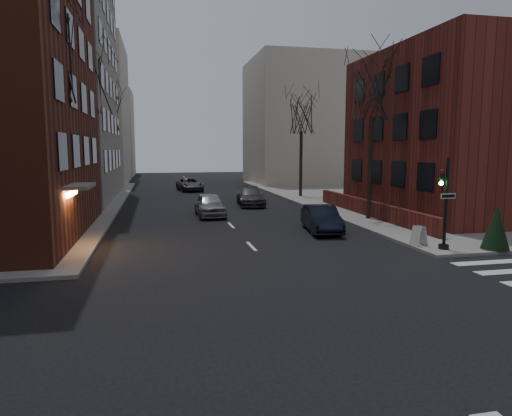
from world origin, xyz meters
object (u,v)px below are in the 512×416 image
at_px(streetlamp_near, 92,153).
at_px(car_lane_far, 190,184).
at_px(tree_left_c, 108,113).
at_px(sandwich_board, 419,236).
at_px(tree_left_a, 48,59).
at_px(tree_right_b, 302,115).
at_px(tree_left_b, 87,85).
at_px(parked_sedan, 321,219).
at_px(car_lane_silver, 210,205).
at_px(car_lane_gray, 251,197).
at_px(tree_right_a, 372,91).
at_px(evergreen_shrub, 496,227).
at_px(streetlamp_far, 118,151).
at_px(traffic_signal, 444,209).

relative_size(streetlamp_near, car_lane_far, 1.24).
bearing_deg(tree_left_c, sandwich_board, -61.76).
bearing_deg(tree_left_a, tree_right_b, 45.64).
relative_size(tree_left_b, tree_left_c, 1.11).
relative_size(tree_left_c, streetlamp_near, 1.55).
xyz_separation_m(tree_left_c, parked_sedan, (13.28, -25.17, -7.30)).
height_order(tree_left_a, car_lane_far, tree_left_a).
bearing_deg(tree_right_b, car_lane_far, 136.86).
xyz_separation_m(car_lane_silver, sandwich_board, (8.15, -12.06, -0.18)).
bearing_deg(car_lane_gray, tree_left_a, -127.14).
distance_m(tree_right_a, evergreen_shrub, 11.82).
height_order(tree_left_a, tree_right_a, tree_left_a).
xyz_separation_m(tree_left_c, tree_right_b, (17.60, -8.00, -0.44)).
relative_size(tree_right_b, car_lane_silver, 2.02).
distance_m(car_lane_silver, sandwich_board, 14.56).
distance_m(tree_left_b, streetlamp_far, 16.68).
xyz_separation_m(traffic_signal, tree_left_c, (-16.74, 31.01, 6.12)).
distance_m(tree_left_a, sandwich_board, 18.43).
relative_size(car_lane_gray, evergreen_shrub, 2.52).
bearing_deg(streetlamp_near, tree_right_a, -13.24).
bearing_deg(car_lane_gray, sandwich_board, -70.75).
distance_m(tree_left_a, car_lane_far, 29.21).
bearing_deg(evergreen_shrub, sandwich_board, 153.23).
height_order(tree_left_a, tree_left_c, tree_left_a).
xyz_separation_m(traffic_signal, sandwich_board, (-0.58, 0.93, -1.31)).
height_order(traffic_signal, streetlamp_far, streetlamp_far).
bearing_deg(streetlamp_near, car_lane_gray, 24.16).
distance_m(streetlamp_far, car_lane_far, 8.26).
relative_size(tree_left_c, car_lane_silver, 2.13).
relative_size(tree_left_a, streetlamp_near, 1.63).
distance_m(tree_left_b, car_lane_far, 18.87).
bearing_deg(car_lane_silver, tree_right_b, 45.67).
xyz_separation_m(traffic_signal, evergreen_shrub, (2.24, -0.49, -0.77)).
bearing_deg(car_lane_far, parked_sedan, -85.52).
height_order(streetlamp_far, car_lane_silver, streetlamp_far).
xyz_separation_m(traffic_signal, car_lane_gray, (-4.90, 18.05, -1.19)).
relative_size(streetlamp_far, sandwich_board, 6.97).
xyz_separation_m(tree_right_a, sandwich_board, (-1.45, -8.08, -7.43)).
bearing_deg(sandwich_board, streetlamp_far, 106.47).
relative_size(tree_left_c, parked_sedan, 2.20).
height_order(tree_left_c, car_lane_gray, tree_left_c).
height_order(tree_left_b, parked_sedan, tree_left_b).
xyz_separation_m(tree_left_a, car_lane_far, (8.00, 26.99, -7.77)).
distance_m(tree_right_b, parked_sedan, 18.99).
height_order(parked_sedan, sandwich_board, parked_sedan).
distance_m(traffic_signal, car_lane_far, 33.19).
relative_size(parked_sedan, car_lane_silver, 0.97).
bearing_deg(tree_left_a, parked_sedan, 3.57).
relative_size(traffic_signal, tree_left_c, 0.41).
xyz_separation_m(tree_left_c, car_lane_silver, (8.00, -18.02, -7.25)).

